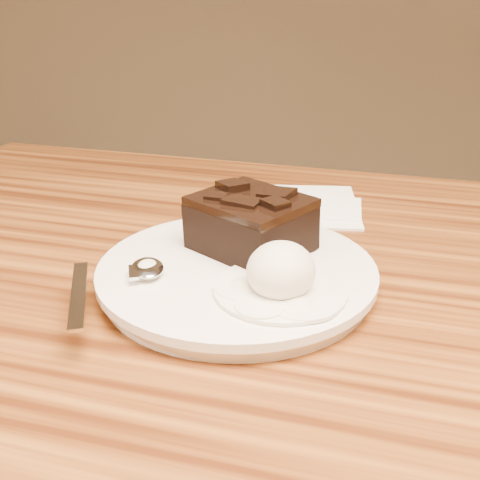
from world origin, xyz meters
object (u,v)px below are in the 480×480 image
(brownie, at_px, (251,227))
(spoon, at_px, (147,270))
(napkin, at_px, (297,204))
(plate, at_px, (237,276))
(ice_cream_scoop, at_px, (281,271))

(brownie, bearing_deg, spoon, -133.32)
(napkin, bearing_deg, brownie, -93.66)
(brownie, bearing_deg, napkin, 86.34)
(plate, xyz_separation_m, napkin, (0.01, 0.21, -0.01))
(plate, distance_m, ice_cream_scoop, 0.06)
(plate, relative_size, napkin, 1.74)
(spoon, relative_size, napkin, 1.14)
(plate, bearing_deg, ice_cream_scoop, -36.49)
(plate, distance_m, napkin, 0.21)
(ice_cream_scoop, xyz_separation_m, spoon, (-0.11, -0.00, -0.01))
(plate, height_order, brownie, brownie)
(plate, xyz_separation_m, ice_cream_scoop, (0.05, -0.03, 0.03))
(brownie, distance_m, napkin, 0.17)
(plate, relative_size, ice_cream_scoop, 4.17)
(ice_cream_scoop, relative_size, spoon, 0.37)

